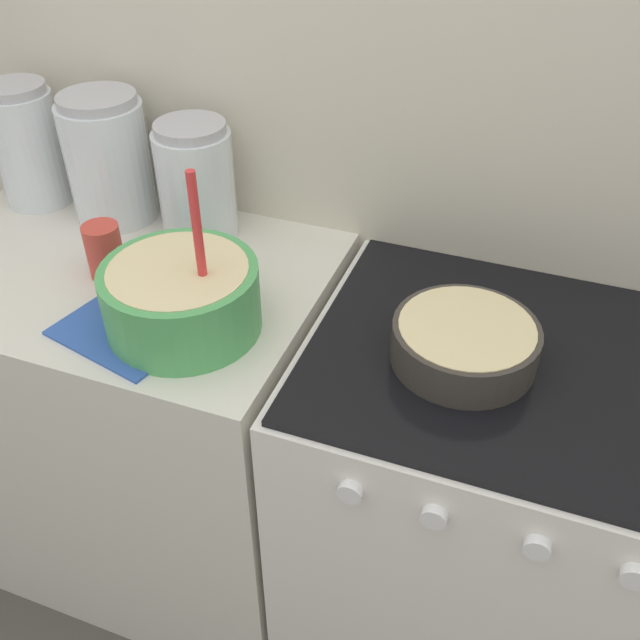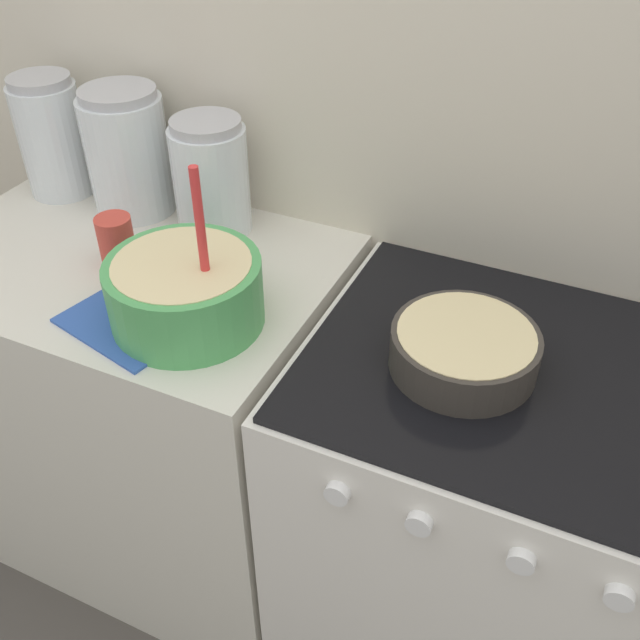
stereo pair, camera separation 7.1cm
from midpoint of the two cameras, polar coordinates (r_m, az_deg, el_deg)
The scene contains 10 objects.
wall_back at distance 1.44m, azimuth 2.39°, elevation 17.45°, with size 4.72×0.05×2.40m.
countertop_cabinet at distance 1.79m, azimuth -14.96°, elevation -8.02°, with size 0.86×0.59×0.90m.
stove at distance 1.58m, azimuth 11.78°, elevation -15.69°, with size 0.75×0.61×0.90m.
mixing_bowl at distance 1.27m, azimuth -12.62°, elevation 1.97°, with size 0.28×0.28×0.32m.
baking_pan at distance 1.21m, azimuth 9.86°, elevation -1.78°, with size 0.25×0.25×0.07m.
storage_jar_left at distance 1.77m, azimuth -23.31°, elevation 12.17°, with size 0.15×0.15×0.27m.
storage_jar_middle at distance 1.64m, azimuth -17.70°, elevation 11.59°, with size 0.18×0.18×0.28m.
storage_jar_right at distance 1.53m, azimuth -11.17°, elevation 10.29°, with size 0.16×0.16×0.25m.
tin_can at distance 1.46m, azimuth -18.22°, elevation 5.26°, with size 0.07×0.07×0.11m.
recipe_page at distance 1.34m, azimuth -15.84°, elevation -0.13°, with size 0.28×0.29×0.01m.
Camera 1 is at (0.38, -0.68, 1.71)m, focal length 40.00 mm.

